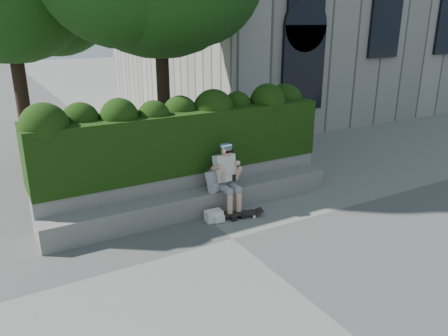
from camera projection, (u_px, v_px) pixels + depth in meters
ground at (233, 239)px, 7.66m from camera, size 80.00×80.00×0.00m
bench_ledge at (200, 202)px, 8.61m from camera, size 6.00×0.45×0.45m
planter_wall at (190, 188)px, 8.95m from camera, size 6.00×0.50×0.75m
hedge at (184, 139)px, 8.83m from camera, size 6.00×1.00×1.20m
person at (226, 176)px, 8.53m from camera, size 0.40×0.76×1.38m
skateboard at (237, 214)px, 8.46m from camera, size 0.92×0.51×0.09m
backpack_plaid at (214, 181)px, 8.51m from camera, size 0.33×0.28×0.43m
backpack_ground at (214, 216)px, 8.31m from camera, size 0.33×0.25×0.21m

